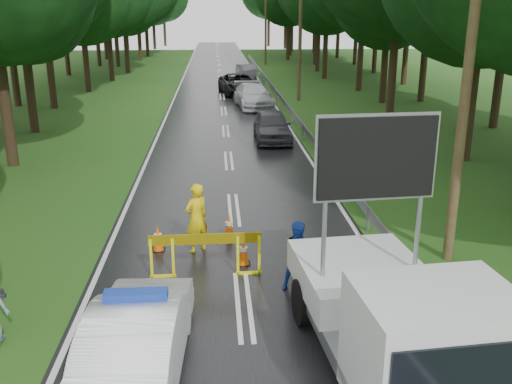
{
  "coord_description": "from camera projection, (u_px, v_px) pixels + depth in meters",
  "views": [
    {
      "loc": [
        -0.5,
        -10.67,
        5.94
      ],
      "look_at": [
        0.53,
        3.74,
        1.3
      ],
      "focal_mm": 40.0,
      "sensor_mm": 36.0,
      "label": 1
    }
  ],
  "objects": [
    {
      "name": "ground",
      "position": [
        244.0,
        305.0,
        11.98
      ],
      "size": [
        160.0,
        160.0,
        0.0
      ],
      "primitive_type": "plane",
      "color": "#1D4E16",
      "rests_on": "ground"
    },
    {
      "name": "guardrail",
      "position": [
        274.0,
        89.0,
        40.24
      ],
      "size": [
        0.12,
        60.06,
        0.7
      ],
      "color": "gray",
      "rests_on": "ground"
    },
    {
      "name": "police_sedan",
      "position": [
        139.0,
        336.0,
        9.58
      ],
      "size": [
        1.7,
        4.3,
        1.53
      ],
      "rotation": [
        0.0,
        0.0,
        3.09
      ],
      "color": "white",
      "rests_on": "ground"
    },
    {
      "name": "cone_far",
      "position": [
        229.0,
        226.0,
        15.42
      ],
      "size": [
        0.34,
        0.34,
        0.71
      ],
      "color": "black",
      "rests_on": "ground"
    },
    {
      "name": "cone_near_left",
      "position": [
        114.0,
        318.0,
        10.74
      ],
      "size": [
        0.38,
        0.38,
        0.81
      ],
      "color": "black",
      "rests_on": "ground"
    },
    {
      "name": "road",
      "position": [
        222.0,
        97.0,
        40.47
      ],
      "size": [
        7.0,
        140.0,
        0.02
      ],
      "primitive_type": "cube",
      "color": "black",
      "rests_on": "ground"
    },
    {
      "name": "officer",
      "position": [
        197.0,
        218.0,
        14.39
      ],
      "size": [
        0.79,
        0.75,
        1.82
      ],
      "primitive_type": "imported",
      "rotation": [
        0.0,
        0.0,
        3.78
      ],
      "color": "yellow",
      "rests_on": "ground"
    },
    {
      "name": "cone_left_mid",
      "position": [
        158.0,
        238.0,
        14.59
      ],
      "size": [
        0.34,
        0.34,
        0.71
      ],
      "color": "black",
      "rests_on": "ground"
    },
    {
      "name": "cone_right",
      "position": [
        349.0,
        251.0,
        13.83
      ],
      "size": [
        0.34,
        0.34,
        0.71
      ],
      "color": "black",
      "rests_on": "ground"
    },
    {
      "name": "queue_car_second",
      "position": [
        253.0,
        96.0,
        35.91
      ],
      "size": [
        2.55,
        5.24,
        1.47
      ],
      "primitive_type": "imported",
      "rotation": [
        0.0,
        0.0,
        0.1
      ],
      "color": "#B0B3B9",
      "rests_on": "ground"
    },
    {
      "name": "civilian",
      "position": [
        299.0,
        256.0,
        12.49
      ],
      "size": [
        0.84,
        0.7,
        1.57
      ],
      "primitive_type": "imported",
      "rotation": [
        0.0,
        0.0,
        0.15
      ],
      "color": "#1B44B2",
      "rests_on": "ground"
    },
    {
      "name": "work_truck",
      "position": [
        397.0,
        320.0,
        9.22
      ],
      "size": [
        2.77,
        5.48,
        4.23
      ],
      "rotation": [
        0.0,
        0.0,
        0.08
      ],
      "color": "gray",
      "rests_on": "ground"
    },
    {
      "name": "utility_pole_near",
      "position": [
        470.0,
        51.0,
        12.69
      ],
      "size": [
        1.4,
        0.24,
        10.0
      ],
      "color": "#44341F",
      "rests_on": "ground"
    },
    {
      "name": "queue_car_third",
      "position": [
        239.0,
        84.0,
        41.56
      ],
      "size": [
        3.1,
        5.61,
        1.49
      ],
      "primitive_type": "imported",
      "rotation": [
        0.0,
        0.0,
        0.12
      ],
      "color": "black",
      "rests_on": "ground"
    },
    {
      "name": "utility_pole_far",
      "position": [
        266.0,
        18.0,
        62.07
      ],
      "size": [
        1.4,
        0.24,
        10.0
      ],
      "color": "#44341F",
      "rests_on": "ground"
    },
    {
      "name": "queue_car_fourth",
      "position": [
        246.0,
        73.0,
        48.38
      ],
      "size": [
        1.62,
        4.56,
        1.5
      ],
      "primitive_type": "imported",
      "rotation": [
        0.0,
        0.0,
        0.01
      ],
      "color": "#3C3F43",
      "rests_on": "ground"
    },
    {
      "name": "barrier",
      "position": [
        205.0,
        245.0,
        13.04
      ],
      "size": [
        2.58,
        0.1,
        1.07
      ],
      "rotation": [
        0.0,
        0.0,
        0.02
      ],
      "color": "#FBFD0D",
      "rests_on": "ground"
    },
    {
      "name": "queue_car_first",
      "position": [
        272.0,
        126.0,
        26.81
      ],
      "size": [
        1.74,
        4.17,
        1.41
      ],
      "primitive_type": "imported",
      "rotation": [
        0.0,
        0.0,
        -0.02
      ],
      "color": "#3D3E44",
      "rests_on": "ground"
    },
    {
      "name": "cone_center",
      "position": [
        243.0,
        252.0,
        13.79
      ],
      "size": [
        0.33,
        0.33,
        0.7
      ],
      "color": "black",
      "rests_on": "ground"
    },
    {
      "name": "utility_pole_mid",
      "position": [
        300.0,
        23.0,
        37.38
      ],
      "size": [
        1.4,
        0.24,
        10.0
      ],
      "color": "#44341F",
      "rests_on": "ground"
    }
  ]
}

